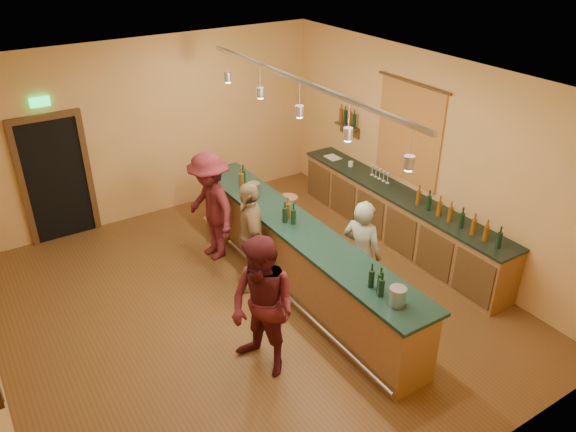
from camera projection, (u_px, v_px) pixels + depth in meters
floor at (249, 305)px, 8.08m from camera, size 7.00×7.00×0.00m
ceiling at (240, 86)px, 6.55m from camera, size 6.50×7.00×0.02m
wall_back at (150, 130)px, 9.91m from camera, size 6.50×0.02×3.20m
wall_front at (446, 368)px, 4.72m from camera, size 6.50×0.02×3.20m
wall_right at (426, 156)px, 8.86m from camera, size 0.02×7.00×3.20m
doorway at (56, 176)px, 9.31m from camera, size 1.15×0.09×2.48m
tapestry at (409, 134)px, 9.03m from camera, size 0.03×1.40×1.60m
bottle_shelf at (348, 120)px, 10.20m from camera, size 0.17×0.55×0.54m
back_counter at (398, 218)px, 9.39m from camera, size 0.60×4.55×1.27m
tasting_bar at (298, 253)px, 8.18m from camera, size 0.73×5.10×1.38m
pendant_track at (300, 93)px, 7.06m from camera, size 0.11×4.60×0.50m
bartender at (362, 254)px, 7.78m from camera, size 0.58×0.69×1.63m
customer_a at (263, 308)px, 6.56m from camera, size 0.90×1.04×1.82m
customer_b at (251, 236)px, 8.12m from camera, size 0.74×1.08×1.70m
customer_c at (210, 207)px, 8.84m from camera, size 0.74×1.20×1.80m
bar_stool at (289, 204)px, 9.77m from camera, size 0.32×0.32×0.66m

